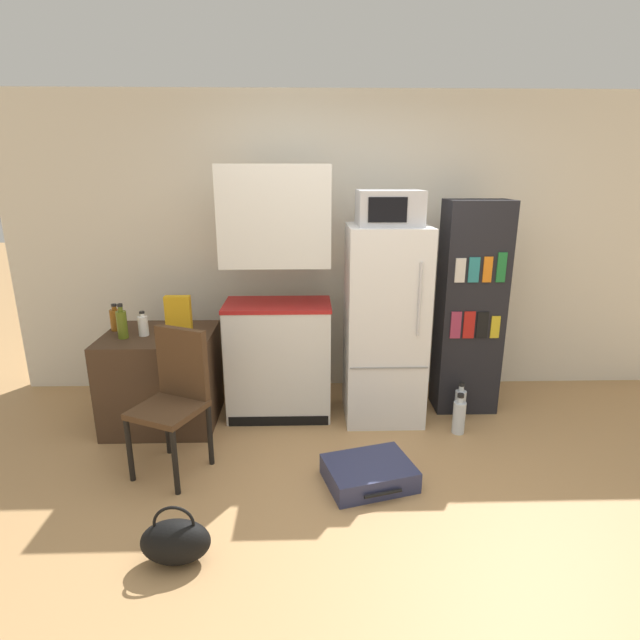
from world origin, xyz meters
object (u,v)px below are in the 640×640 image
Objects in this scene: bookshelf at (470,309)px; bottle_olive_oil at (122,324)px; microwave at (389,208)px; water_bottle_front at (459,416)px; cereal_box at (178,315)px; chair at (176,390)px; suitcase_large_flat at (369,473)px; water_bottle_middle at (460,405)px; side_table at (163,378)px; kitchen_hutch at (277,305)px; bottle_amber_beer at (116,319)px; refrigerator at (384,325)px; handbag at (176,541)px; bottle_milk_white at (143,325)px.

bottle_olive_oil is at bearing -173.75° from bookshelf.
microwave reaches higher than water_bottle_front.
cereal_box is 0.72m from chair.
cereal_box is at bearing -177.01° from microwave.
water_bottle_middle is (0.83, 0.82, 0.07)m from suitcase_large_flat.
water_bottle_front is (2.31, -0.26, -0.24)m from side_table.
side_table is at bearing 23.76° from bottle_olive_oil.
kitchen_hutch is at bearing 172.71° from water_bottle_middle.
bottle_olive_oil reaches higher than water_bottle_middle.
bottle_amber_beer is at bearing 121.67° from bottle_olive_oil.
microwave is 1.57× the size of cereal_box.
kitchen_hutch is 9.42× the size of bottle_amber_beer.
suitcase_large_flat is (1.26, -0.24, -0.49)m from chair.
refrigerator reaches higher than bottle_amber_beer.
water_bottle_middle is (1.91, 1.48, 0.02)m from handbag.
bottle_milk_white is at bearing -176.56° from refrigerator.
side_table is 0.53× the size of refrigerator.
bookshelf is at bearing 1.98° from bottle_amber_beer.
refrigerator is 1.62× the size of chair.
side_table reaches higher than suitcase_large_flat.
microwave reaches higher than refrigerator.
bottle_olive_oil is (0.12, -0.20, 0.02)m from bottle_amber_beer.
refrigerator reaches higher than bottle_olive_oil.
bottle_milk_white is 1.74m from handbag.
bookshelf reaches higher than handbag.
side_table is 1.63m from handbag.
chair is (-0.64, -0.77, -0.37)m from kitchen_hutch.
refrigerator is 0.90× the size of bookshelf.
kitchen_hutch is 1.67m from water_bottle_middle.
cereal_box reaches higher than suitcase_large_flat.
water_bottle_front is (2.40, -0.21, -0.69)m from bottle_milk_white.
bottle_amber_beer is 2.82m from water_bottle_middle.
cereal_box reaches higher than water_bottle_front.
bottle_olive_oil is at bearing 176.52° from water_bottle_front.
bottle_amber_beer reaches higher than bottle_milk_white.
refrigerator reaches higher than suitcase_large_flat.
microwave is 2.16m from bottle_olive_oil.
cereal_box is at bearing -176.96° from refrigerator.
microwave is 1.67m from water_bottle_middle.
water_bottle_middle is (2.47, -0.02, -0.68)m from bottle_milk_white.
bottle_amber_beer is 0.22× the size of chair.
microwave is at bearing 149.53° from water_bottle_front.
water_bottle_front is (0.55, -0.32, -1.55)m from microwave.
kitchen_hutch reaches higher than water_bottle_front.
water_bottle_middle is at bearing -1.26° from cereal_box.
bottle_amber_beer reaches higher than water_bottle_front.
refrigerator is at bearing 51.14° from handbag.
water_bottle_front is at bearing -30.47° from microwave.
water_bottle_middle is (2.73, -0.16, -0.69)m from bottle_amber_beer.
side_table is at bearing -177.78° from microwave.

